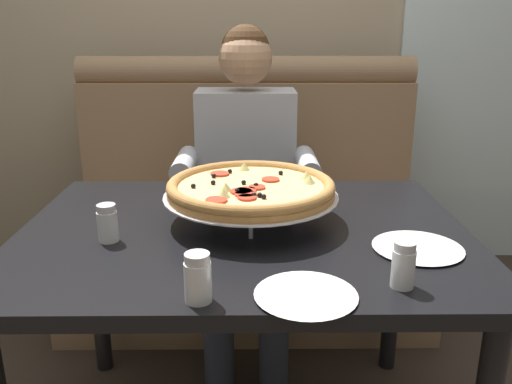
# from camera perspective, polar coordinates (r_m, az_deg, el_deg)

# --- Properties ---
(booth_bench) EXTENTS (1.59, 0.78, 1.13)m
(booth_bench) POSITION_cam_1_polar(r_m,az_deg,el_deg) (2.47, -1.01, -3.16)
(booth_bench) COLOR #937556
(booth_bench) RESTS_ON ground_plane
(dining_table) EXTENTS (1.24, 0.92, 0.73)m
(dining_table) POSITION_cam_1_polar(r_m,az_deg,el_deg) (1.51, -1.31, -6.92)
(dining_table) COLOR black
(dining_table) RESTS_ON ground_plane
(diner_main) EXTENTS (0.54, 0.64, 1.27)m
(diner_main) POSITION_cam_1_polar(r_m,az_deg,el_deg) (2.12, -1.05, 2.17)
(diner_main) COLOR #2D3342
(diner_main) RESTS_ON ground_plane
(pizza) EXTENTS (0.50, 0.50, 0.13)m
(pizza) POSITION_cam_1_polar(r_m,az_deg,el_deg) (1.50, -0.56, 0.38)
(pizza) COLOR silver
(pizza) RESTS_ON dining_table
(shaker_pepper_flakes) EXTENTS (0.05, 0.05, 0.10)m
(shaker_pepper_flakes) POSITION_cam_1_polar(r_m,az_deg,el_deg) (1.19, 15.54, -7.87)
(shaker_pepper_flakes) COLOR white
(shaker_pepper_flakes) RESTS_ON dining_table
(shaker_parmesan) EXTENTS (0.05, 0.05, 0.10)m
(shaker_parmesan) POSITION_cam_1_polar(r_m,az_deg,el_deg) (1.43, -15.65, -3.52)
(shaker_parmesan) COLOR white
(shaker_parmesan) RESTS_ON dining_table
(shaker_oregano) EXTENTS (0.06, 0.06, 0.11)m
(shaker_oregano) POSITION_cam_1_polar(r_m,az_deg,el_deg) (1.10, -6.26, -9.50)
(shaker_oregano) COLOR white
(shaker_oregano) RESTS_ON dining_table
(plate_near_left) EXTENTS (0.23, 0.23, 0.02)m
(plate_near_left) POSITION_cam_1_polar(r_m,az_deg,el_deg) (1.40, 16.99, -5.52)
(plate_near_left) COLOR white
(plate_near_left) RESTS_ON dining_table
(plate_near_right) EXTENTS (0.22, 0.22, 0.02)m
(plate_near_right) POSITION_cam_1_polar(r_m,az_deg,el_deg) (1.12, 5.38, -10.68)
(plate_near_right) COLOR white
(plate_near_right) RESTS_ON dining_table
(patio_chair) EXTENTS (0.43, 0.43, 0.86)m
(patio_chair) POSITION_cam_1_polar(r_m,az_deg,el_deg) (3.90, 19.83, 5.49)
(patio_chair) COLOR black
(patio_chair) RESTS_ON ground_plane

